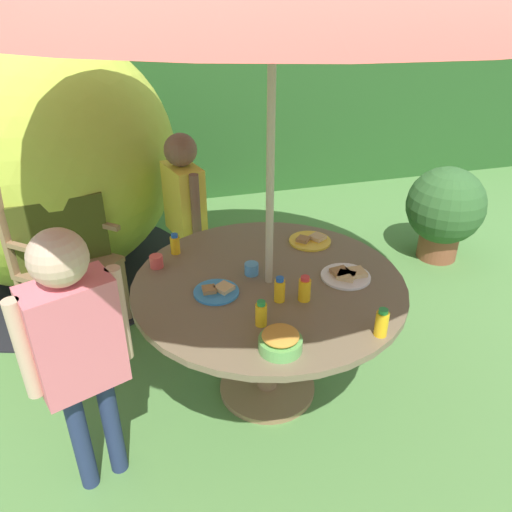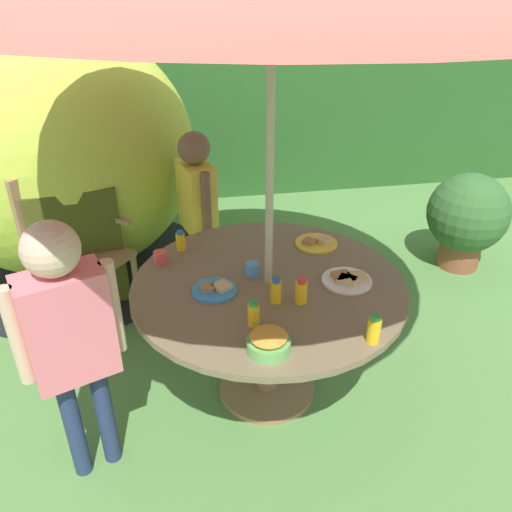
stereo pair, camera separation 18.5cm
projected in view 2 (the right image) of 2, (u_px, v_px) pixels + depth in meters
ground_plane at (267, 390)px, 2.80m from camera, size 10.00×10.00×0.02m
hedge_backdrop at (206, 95)px, 4.97m from camera, size 9.00×0.70×1.90m
garden_table at (268, 304)px, 2.51m from camera, size 1.33×1.33×0.70m
wooden_chair at (69, 242)px, 3.12m from camera, size 0.66×0.65×1.00m
dome_tent at (62, 156)px, 3.56m from camera, size 2.25×2.25×1.77m
potted_plant at (467, 216)px, 3.77m from camera, size 0.59×0.59×0.75m
child_in_yellow_shirt at (197, 198)px, 3.22m from camera, size 0.24×0.39×1.18m
child_in_pink_shirt at (68, 327)px, 1.98m from camera, size 0.40×0.28×1.25m
snack_bowl at (269, 342)px, 1.99m from camera, size 0.18×0.18×0.09m
plate_near_left at (215, 289)px, 2.37m from camera, size 0.21×0.21×0.03m
plate_back_edge at (348, 279)px, 2.45m from camera, size 0.24×0.24×0.03m
plate_mid_left at (317, 243)px, 2.78m from camera, size 0.23×0.23×0.03m
juice_bottle_near_right at (253, 314)px, 2.13m from camera, size 0.05×0.05×0.12m
juice_bottle_far_left at (276, 291)px, 2.27m from camera, size 0.05×0.05×0.12m
juice_bottle_far_right at (301, 291)px, 2.27m from camera, size 0.06×0.06×0.12m
juice_bottle_center_front at (181, 241)px, 2.71m from camera, size 0.05×0.05×0.11m
juice_bottle_center_back at (374, 330)px, 2.03m from camera, size 0.05×0.05×0.13m
cup_near at (252, 269)px, 2.50m from camera, size 0.07×0.07×0.06m
cup_far at (160, 257)px, 2.60m from camera, size 0.07×0.07×0.06m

